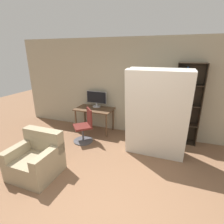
# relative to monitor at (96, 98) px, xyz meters

# --- Properties ---
(ground_plane) EXTENTS (16.00, 16.00, 0.00)m
(ground_plane) POSITION_rel_monitor_xyz_m (1.38, -2.84, -0.99)
(ground_plane) COLOR brown
(wall_back) EXTENTS (8.00, 0.06, 2.70)m
(wall_back) POSITION_rel_monitor_xyz_m (1.38, 0.17, 0.36)
(wall_back) COLOR tan
(wall_back) RESTS_ON ground
(desk) EXTENTS (1.11, 0.66, 0.72)m
(desk) POSITION_rel_monitor_xyz_m (0.01, -0.19, -0.37)
(desk) COLOR brown
(desk) RESTS_ON ground
(monitor) EXTENTS (0.64, 0.24, 0.48)m
(monitor) POSITION_rel_monitor_xyz_m (0.00, 0.00, 0.00)
(monitor) COLOR #B7B7BC
(monitor) RESTS_ON desk
(office_chair) EXTENTS (0.62, 0.62, 0.91)m
(office_chair) POSITION_rel_monitor_xyz_m (0.05, -0.88, -0.62)
(office_chair) COLOR #4C4C51
(office_chair) RESTS_ON ground
(bookshelf) EXTENTS (0.65, 0.30, 2.08)m
(bookshelf) POSITION_rel_monitor_xyz_m (2.45, 0.02, -0.01)
(bookshelf) COLOR #2D2319
(bookshelf) RESTS_ON ground
(mattress_near) EXTENTS (1.32, 0.43, 2.00)m
(mattress_near) POSITION_rel_monitor_xyz_m (1.90, -1.03, 0.01)
(mattress_near) COLOR beige
(mattress_near) RESTS_ON ground
(mattress_far) EXTENTS (1.32, 0.35, 2.00)m
(mattress_far) POSITION_rel_monitor_xyz_m (1.90, -0.73, 0.01)
(mattress_far) COLOR beige
(mattress_far) RESTS_ON ground
(armchair) EXTENTS (0.85, 0.80, 0.85)m
(armchair) POSITION_rel_monitor_xyz_m (-0.18, -2.39, -0.67)
(armchair) COLOR gray
(armchair) RESTS_ON ground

